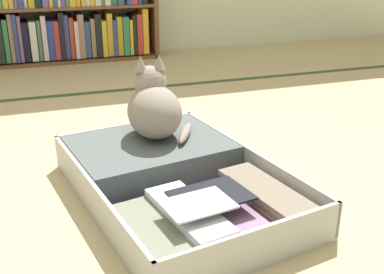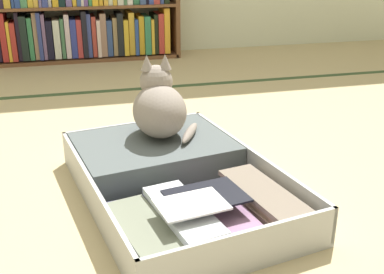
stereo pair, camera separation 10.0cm
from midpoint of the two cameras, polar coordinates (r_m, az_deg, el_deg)
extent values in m
plane|color=tan|center=(1.51, -3.12, -8.77)|extent=(10.00, 10.00, 0.00)
cube|color=#364D2C|center=(2.77, -8.98, 5.47)|extent=(4.80, 0.05, 0.00)
cube|color=brown|center=(3.65, -1.32, 15.68)|extent=(0.03, 0.26, 0.76)
cube|color=brown|center=(3.61, -12.34, 9.20)|extent=(1.41, 0.26, 0.02)
cube|color=brown|center=(3.55, -12.82, 14.99)|extent=(1.38, 0.26, 0.02)
cube|color=#B42B28|center=(3.58, -20.74, 11.24)|extent=(0.04, 0.22, 0.32)
cube|color=gold|center=(3.58, -20.15, 10.84)|extent=(0.02, 0.22, 0.27)
cube|color=#B5322B|center=(3.58, -19.67, 10.83)|extent=(0.03, 0.22, 0.26)
cube|color=black|center=(3.59, -19.18, 11.46)|extent=(0.02, 0.22, 0.33)
cube|color=black|center=(3.58, -18.58, 11.29)|extent=(0.04, 0.22, 0.30)
cube|color=#378552|center=(3.58, -17.89, 11.28)|extent=(0.03, 0.22, 0.29)
cube|color=#A38160|center=(3.58, -17.37, 11.62)|extent=(0.03, 0.22, 0.32)
cube|color=navy|center=(3.57, -16.92, 11.62)|extent=(0.03, 0.22, 0.32)
cube|color=slate|center=(3.58, -16.45, 11.59)|extent=(0.02, 0.22, 0.31)
cube|color=black|center=(3.58, -15.84, 11.30)|extent=(0.04, 0.22, 0.26)
cube|color=silver|center=(3.58, -15.05, 11.40)|extent=(0.04, 0.22, 0.27)
cube|color=#42734F|center=(3.58, -14.41, 11.52)|extent=(0.02, 0.22, 0.27)
cube|color=silver|center=(3.58, -13.89, 11.80)|extent=(0.03, 0.22, 0.30)
cube|color=#323C95|center=(3.58, -13.20, 11.56)|extent=(0.04, 0.22, 0.27)
cube|color=#B43739|center=(3.58, -12.55, 11.60)|extent=(0.03, 0.22, 0.26)
cube|color=black|center=(3.57, -11.98, 12.08)|extent=(0.03, 0.22, 0.32)
cube|color=#3A468C|center=(3.58, -11.46, 12.00)|extent=(0.03, 0.22, 0.30)
cube|color=#AB3D33|center=(3.59, -10.91, 11.88)|extent=(0.03, 0.22, 0.28)
cube|color=beige|center=(3.58, -10.37, 11.70)|extent=(0.03, 0.22, 0.26)
cube|color=#997562|center=(3.59, -9.85, 12.11)|extent=(0.04, 0.22, 0.30)
cube|color=#334B85|center=(3.60, -9.15, 11.78)|extent=(0.04, 0.22, 0.25)
cube|color=#9C8157|center=(3.61, -8.53, 11.98)|extent=(0.03, 0.22, 0.27)
cube|color=black|center=(3.60, -7.91, 12.23)|extent=(0.04, 0.22, 0.30)
cube|color=gold|center=(3.60, -7.25, 11.89)|extent=(0.03, 0.22, 0.25)
cube|color=gold|center=(3.62, -6.62, 12.36)|extent=(0.04, 0.22, 0.30)
cube|color=#2B4B96|center=(3.61, -6.02, 11.98)|extent=(0.02, 0.22, 0.25)
cube|color=gold|center=(3.63, -5.48, 12.21)|extent=(0.04, 0.22, 0.27)
cube|color=#33835B|center=(3.62, -4.74, 12.21)|extent=(0.04, 0.22, 0.27)
cube|color=gold|center=(3.64, -4.17, 12.08)|extent=(0.02, 0.22, 0.25)
cube|color=black|center=(3.64, -3.77, 12.36)|extent=(0.03, 0.22, 0.28)
cube|color=#BB372E|center=(3.64, -3.18, 12.42)|extent=(0.04, 0.22, 0.29)
cube|color=gold|center=(3.65, -2.51, 12.75)|extent=(0.04, 0.22, 0.32)
cube|color=#B4B5B2|center=(1.40, 3.85, -11.00)|extent=(0.63, 0.52, 0.01)
cube|color=#B4B5B2|center=(1.22, 8.71, -13.55)|extent=(0.56, 0.11, 0.12)
cube|color=#B4B5B2|center=(1.28, -7.23, -11.63)|extent=(0.09, 0.43, 0.12)
cube|color=#B4B5B2|center=(1.51, 13.22, -6.59)|extent=(0.09, 0.43, 0.12)
cube|color=#504D5B|center=(1.40, 3.86, -10.66)|extent=(0.60, 0.50, 0.01)
cube|color=#B4B5B2|center=(1.75, -2.89, -4.02)|extent=(0.63, 0.52, 0.01)
cube|color=#B4B5B2|center=(1.91, -5.29, 0.00)|extent=(0.56, 0.11, 0.12)
cube|color=#B4B5B2|center=(1.65, -11.86, -3.93)|extent=(0.09, 0.43, 0.12)
cube|color=#B4B5B2|center=(1.83, 5.09, -0.88)|extent=(0.09, 0.43, 0.12)
cube|color=#504D5B|center=(1.74, -2.90, -3.72)|extent=(0.60, 0.50, 0.01)
cylinder|color=black|center=(1.56, 0.09, -6.76)|extent=(0.54, 0.11, 0.02)
cube|color=#2F2A2C|center=(1.32, -3.73, -12.19)|extent=(0.17, 0.32, 0.02)
cube|color=#3E3A7C|center=(1.32, -3.54, -11.26)|extent=(0.17, 0.39, 0.01)
cube|color=slate|center=(1.31, -3.72, -10.63)|extent=(0.18, 0.33, 0.01)
cube|color=silver|center=(1.37, 1.63, -10.83)|extent=(0.16, 0.34, 0.01)
cube|color=#39506A|center=(1.36, 1.66, -10.37)|extent=(0.17, 0.37, 0.01)
cube|color=slate|center=(1.36, 1.23, -9.67)|extent=(0.18, 0.38, 0.02)
cube|color=silver|center=(1.34, 1.09, -8.95)|extent=(0.18, 0.35, 0.02)
cube|color=#B99C96|center=(1.42, 6.25, -9.60)|extent=(0.17, 0.35, 0.02)
cube|color=#9C6F93|center=(1.41, 6.01, -8.99)|extent=(0.16, 0.35, 0.02)
cube|color=#9B7696|center=(1.48, 10.75, -8.61)|extent=(0.17, 0.34, 0.01)
cube|color=#B99B8F|center=(1.48, 10.28, -7.83)|extent=(0.18, 0.34, 0.02)
cube|color=tan|center=(1.46, 10.82, -7.12)|extent=(0.17, 0.35, 0.02)
cube|color=#7C6E5E|center=(1.45, 10.54, -6.50)|extent=(0.18, 0.36, 0.02)
cube|color=white|center=(1.31, 2.15, -8.08)|extent=(0.20, 0.16, 0.01)
cube|color=black|center=(1.36, 3.83, -7.07)|extent=(0.24, 0.20, 0.01)
cube|color=#525B5B|center=(1.72, -2.93, -2.17)|extent=(0.59, 0.49, 0.11)
cylinder|color=black|center=(1.85, -9.68, -0.86)|extent=(0.02, 0.02, 0.11)
cylinder|color=black|center=(1.95, -0.88, 0.59)|extent=(0.02, 0.02, 0.11)
cube|color=yellow|center=(1.20, 8.33, -11.82)|extent=(0.04, 0.01, 0.02)
cube|color=red|center=(1.30, 14.42, -11.07)|extent=(0.03, 0.01, 0.03)
cube|color=red|center=(1.18, 4.96, -13.73)|extent=(0.03, 0.01, 0.02)
ellipsoid|color=gray|center=(1.71, -2.22, 3.10)|extent=(0.20, 0.26, 0.19)
ellipsoid|color=gray|center=(1.79, -2.64, 2.54)|extent=(0.14, 0.09, 0.10)
sphere|color=gray|center=(1.74, -2.64, 6.63)|extent=(0.12, 0.12, 0.12)
cone|color=gray|center=(1.72, -1.55, 8.99)|extent=(0.05, 0.05, 0.06)
cone|color=gray|center=(1.71, -3.75, 8.86)|extent=(0.05, 0.05, 0.06)
sphere|color=#D9CF42|center=(1.79, -2.25, 7.29)|extent=(0.02, 0.02, 0.02)
sphere|color=#D9CF42|center=(1.78, -3.63, 7.21)|extent=(0.02, 0.02, 0.02)
ellipsoid|color=gray|center=(1.72, 1.40, 0.50)|extent=(0.12, 0.19, 0.03)
camera|label=1|loc=(0.05, -88.06, 0.77)|focal=44.60mm
camera|label=2|loc=(0.05, 91.94, -0.77)|focal=44.60mm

